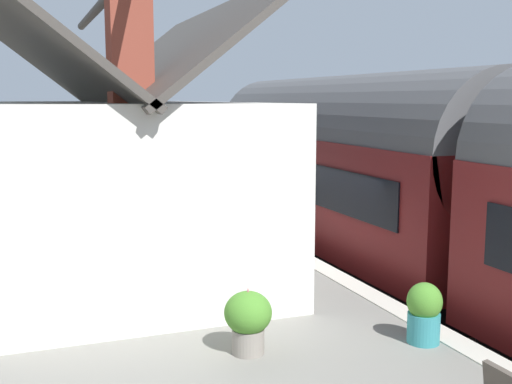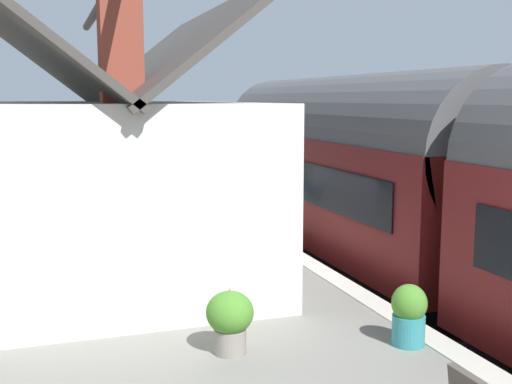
% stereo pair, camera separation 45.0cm
% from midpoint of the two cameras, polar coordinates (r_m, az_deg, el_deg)
% --- Properties ---
extents(ground_plane, '(160.00, 160.00, 0.00)m').
position_cam_midpoint_polar(ground_plane, '(12.12, 10.77, -10.06)').
color(ground_plane, '#4C473F').
extents(platform, '(32.00, 5.36, 0.95)m').
position_cam_midpoint_polar(platform, '(10.72, -6.84, -9.76)').
color(platform, gray).
rests_on(platform, ground).
extents(platform_edge_coping, '(32.00, 0.36, 0.02)m').
position_cam_midpoint_polar(platform_edge_coping, '(11.33, 5.67, -6.19)').
color(platform_edge_coping, beige).
rests_on(platform_edge_coping, platform).
extents(rail_near, '(52.00, 0.08, 0.14)m').
position_cam_midpoint_polar(rail_near, '(12.95, 17.12, -8.76)').
color(rail_near, gray).
rests_on(rail_near, ground).
extents(rail_far, '(52.00, 0.08, 0.14)m').
position_cam_midpoint_polar(rail_far, '(12.19, 11.53, -9.63)').
color(rail_far, gray).
rests_on(rail_far, ground).
extents(train, '(20.23, 2.73, 4.32)m').
position_cam_midpoint_polar(train, '(10.02, 23.07, -1.41)').
color(train, black).
rests_on(train, ground).
extents(station_building, '(8.03, 4.49, 5.79)m').
position_cam_midpoint_polar(station_building, '(11.29, -12.05, 1.54)').
color(station_building, white).
rests_on(station_building, platform).
extents(bench_by_lamp, '(1.42, 0.49, 0.88)m').
position_cam_midpoint_polar(bench_by_lamp, '(17.96, -8.23, 0.72)').
color(bench_by_lamp, brown).
rests_on(bench_by_lamp, platform).
extents(planter_edge_near, '(0.50, 0.50, 0.85)m').
position_cam_midpoint_polar(planter_edge_near, '(16.99, -6.86, 0.22)').
color(planter_edge_near, teal).
rests_on(planter_edge_near, platform).
extents(planter_corner_building, '(1.10, 0.32, 0.62)m').
position_cam_midpoint_polar(planter_corner_building, '(17.30, -15.17, -0.38)').
color(planter_corner_building, '#9E5138').
rests_on(planter_corner_building, platform).
extents(planter_under_sign, '(0.54, 0.54, 0.78)m').
position_cam_midpoint_polar(planter_under_sign, '(7.25, -0.56, -11.35)').
color(planter_under_sign, gray).
rests_on(planter_under_sign, platform).
extents(planter_bench_left, '(0.41, 0.41, 0.73)m').
position_cam_midpoint_polar(planter_bench_left, '(7.76, 15.29, -10.60)').
color(planter_bench_left, teal).
rests_on(planter_bench_left, platform).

